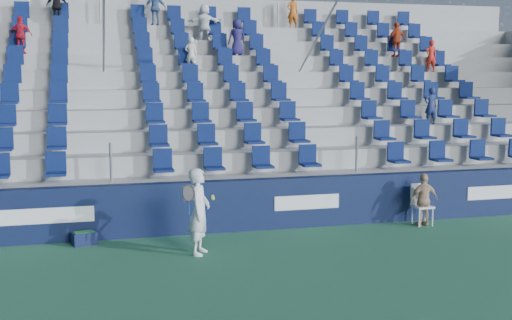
# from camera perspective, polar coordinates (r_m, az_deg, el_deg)

# --- Properties ---
(ground) EXTENTS (70.00, 70.00, 0.00)m
(ground) POSITION_cam_1_polar(r_m,az_deg,el_deg) (12.22, 2.40, -9.68)
(ground) COLOR #2B6644
(ground) RESTS_ON ground
(sponsor_wall) EXTENTS (24.00, 0.32, 1.20)m
(sponsor_wall) POSITION_cam_1_polar(r_m,az_deg,el_deg) (15.01, -1.06, -4.02)
(sponsor_wall) COLOR #0F193A
(sponsor_wall) RESTS_ON ground
(grandstand) EXTENTS (24.00, 8.17, 6.63)m
(grandstand) POSITION_cam_1_polar(r_m,az_deg,el_deg) (19.75, -4.53, 3.27)
(grandstand) COLOR #A3A49E
(grandstand) RESTS_ON ground
(tennis_player) EXTENTS (0.72, 0.76, 1.76)m
(tennis_player) POSITION_cam_1_polar(r_m,az_deg,el_deg) (13.03, -5.07, -4.58)
(tennis_player) COLOR silver
(tennis_player) RESTS_ON ground
(line_judge_chair) EXTENTS (0.45, 0.46, 1.00)m
(line_judge_chair) POSITION_cam_1_polar(r_m,az_deg,el_deg) (16.10, 14.42, -3.58)
(line_judge_chair) COLOR white
(line_judge_chair) RESTS_ON ground
(line_judge) EXTENTS (0.77, 0.36, 1.28)m
(line_judge) POSITION_cam_1_polar(r_m,az_deg,el_deg) (15.96, 14.69, -3.42)
(line_judge) COLOR tan
(line_judge) RESTS_ON ground
(ball_bin) EXTENTS (0.58, 0.46, 0.28)m
(ball_bin) POSITION_cam_1_polar(r_m,az_deg,el_deg) (14.34, -15.02, -6.67)
(ball_bin) COLOR #0F1739
(ball_bin) RESTS_ON ground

